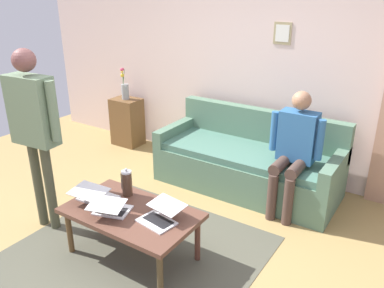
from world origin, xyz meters
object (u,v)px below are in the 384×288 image
(coffee_table, at_px, (131,216))
(person_standing, at_px, (33,119))
(laptop_center, at_px, (160,216))
(laptop_right, at_px, (95,196))
(flower_vase, at_px, (125,89))
(french_press, at_px, (127,183))
(person_seated, at_px, (294,146))
(laptop_left, at_px, (111,208))
(side_shelf, at_px, (127,122))
(couch, at_px, (248,163))

(coffee_table, relative_size, person_standing, 0.66)
(coffee_table, height_order, laptop_center, laptop_center)
(laptop_right, bearing_deg, flower_vase, -54.30)
(laptop_right, distance_m, person_standing, 0.89)
(french_press, height_order, person_standing, person_standing)
(person_standing, relative_size, person_seated, 1.36)
(laptop_left, bearing_deg, french_press, -74.20)
(french_press, bearing_deg, laptop_right, 52.96)
(laptop_left, xyz_separation_m, laptop_center, (-0.42, -0.14, -0.00))
(laptop_left, height_order, french_press, french_press)
(french_press, distance_m, side_shelf, 2.42)
(coffee_table, bearing_deg, laptop_left, 42.90)
(person_standing, bearing_deg, laptop_right, -174.63)
(laptop_center, height_order, person_standing, person_standing)
(couch, relative_size, french_press, 7.76)
(laptop_center, height_order, french_press, french_press)
(couch, height_order, laptop_center, couch)
(french_press, bearing_deg, person_standing, 19.75)
(laptop_right, bearing_deg, couch, -110.33)
(side_shelf, bearing_deg, couch, 173.26)
(side_shelf, bearing_deg, coffee_table, 132.72)
(laptop_right, bearing_deg, person_seated, -129.04)
(flower_vase, bearing_deg, laptop_right, 125.70)
(laptop_left, height_order, side_shelf, side_shelf)
(side_shelf, bearing_deg, person_standing, 111.25)
(french_press, distance_m, person_standing, 1.02)
(flower_vase, relative_size, person_standing, 0.26)
(laptop_right, xyz_separation_m, side_shelf, (1.44, -2.02, -0.15))
(laptop_left, xyz_separation_m, person_seated, (-0.99, -1.62, 0.23))
(person_standing, bearing_deg, laptop_left, 179.02)
(laptop_center, xyz_separation_m, person_seated, (-0.57, -1.48, 0.23))
(coffee_table, height_order, side_shelf, side_shelf)
(french_press, xyz_separation_m, person_seated, (-1.08, -1.31, 0.15))
(side_shelf, bearing_deg, flower_vase, 10.24)
(couch, bearing_deg, laptop_center, 90.83)
(flower_vase, relative_size, person_seated, 0.35)
(laptop_left, distance_m, french_press, 0.33)
(flower_vase, xyz_separation_m, person_standing, (-0.81, 2.08, 0.27))
(laptop_center, distance_m, side_shelf, 2.89)
(french_press, bearing_deg, side_shelf, -47.79)
(coffee_table, relative_size, laptop_right, 3.21)
(laptop_left, distance_m, person_standing, 1.09)
(couch, distance_m, side_shelf, 2.12)
(coffee_table, xyz_separation_m, laptop_center, (-0.30, -0.03, 0.09))
(laptop_left, bearing_deg, laptop_right, -16.06)
(laptop_right, height_order, side_shelf, side_shelf)
(french_press, height_order, flower_vase, flower_vase)
(couch, bearing_deg, laptop_right, 69.67)
(person_standing, xyz_separation_m, person_seated, (-1.89, -1.60, -0.39))
(couch, distance_m, laptop_left, 1.90)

